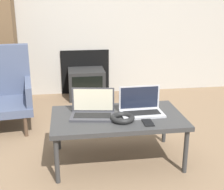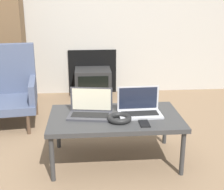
# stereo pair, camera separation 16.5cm
# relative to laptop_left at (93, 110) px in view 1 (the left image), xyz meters

# --- Properties ---
(ground_plane) EXTENTS (14.00, 14.00, 0.00)m
(ground_plane) POSITION_rel_laptop_left_xyz_m (0.20, -0.25, -0.44)
(ground_plane) COLOR #7A6047
(table) EXTENTS (1.05, 0.62, 0.39)m
(table) POSITION_rel_laptop_left_xyz_m (0.20, -0.03, -0.08)
(table) COLOR #333333
(table) RESTS_ON ground_plane
(laptop_left) EXTENTS (0.37, 0.26, 0.22)m
(laptop_left) POSITION_rel_laptop_left_xyz_m (0.00, 0.00, 0.00)
(laptop_left) COLOR #38383D
(laptop_left) RESTS_ON table
(laptop_right) EXTENTS (0.35, 0.21, 0.22)m
(laptop_right) POSITION_rel_laptop_left_xyz_m (0.40, 0.00, 0.00)
(laptop_right) COLOR #B2B2B7
(laptop_right) RESTS_ON table
(headphones) EXTENTS (0.19, 0.19, 0.04)m
(headphones) POSITION_rel_laptop_left_xyz_m (0.22, -0.14, -0.03)
(headphones) COLOR black
(headphones) RESTS_ON table
(phone) EXTENTS (0.07, 0.13, 0.01)m
(phone) POSITION_rel_laptop_left_xyz_m (0.40, -0.22, -0.05)
(phone) COLOR black
(phone) RESTS_ON table
(tv) EXTENTS (0.47, 0.41, 0.38)m
(tv) POSITION_rel_laptop_left_xyz_m (0.06, 1.66, -0.25)
(tv) COLOR black
(tv) RESTS_ON ground_plane
(armchair) EXTENTS (0.64, 0.69, 0.82)m
(armchair) POSITION_rel_laptop_left_xyz_m (-0.86, 0.92, -0.05)
(armchair) COLOR #47516B
(armchair) RESTS_ON ground_plane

